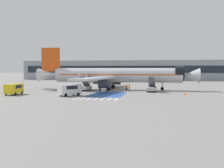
# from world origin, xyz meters

# --- Properties ---
(ground_plane) EXTENTS (600.00, 600.00, 0.00)m
(ground_plane) POSITION_xyz_m (0.00, 0.00, 0.00)
(ground_plane) COLOR gray
(apron_leadline_yellow) EXTENTS (75.75, 1.46, 0.01)m
(apron_leadline_yellow) POSITION_xyz_m (-0.81, 0.95, 0.00)
(apron_leadline_yellow) COLOR gold
(apron_leadline_yellow) RESTS_ON ground_plane
(apron_stand_patch_blue) EXTENTS (6.67, 11.87, 0.01)m
(apron_stand_patch_blue) POSITION_xyz_m (-0.81, -11.61, 0.00)
(apron_stand_patch_blue) COLOR #2856A8
(apron_stand_patch_blue) RESTS_ON ground_plane
(apron_walkway_bar_0) EXTENTS (0.44, 3.60, 0.01)m
(apron_walkway_bar_0) POSITION_xyz_m (-5.01, -19.98, 0.00)
(apron_walkway_bar_0) COLOR silver
(apron_walkway_bar_0) RESTS_ON ground_plane
(apron_walkway_bar_1) EXTENTS (0.44, 3.60, 0.01)m
(apron_walkway_bar_1) POSITION_xyz_m (-3.81, -19.98, 0.00)
(apron_walkway_bar_1) COLOR silver
(apron_walkway_bar_1) RESTS_ON ground_plane
(apron_walkway_bar_2) EXTENTS (0.44, 3.60, 0.01)m
(apron_walkway_bar_2) POSITION_xyz_m (-2.61, -19.98, 0.00)
(apron_walkway_bar_2) COLOR silver
(apron_walkway_bar_2) RESTS_ON ground_plane
(apron_walkway_bar_3) EXTENTS (0.44, 3.60, 0.01)m
(apron_walkway_bar_3) POSITION_xyz_m (-1.41, -19.98, 0.00)
(apron_walkway_bar_3) COLOR silver
(apron_walkway_bar_3) RESTS_ON ground_plane
(apron_walkway_bar_4) EXTENTS (0.44, 3.60, 0.01)m
(apron_walkway_bar_4) POSITION_xyz_m (-0.21, -19.98, 0.00)
(apron_walkway_bar_4) COLOR silver
(apron_walkway_bar_4) RESTS_ON ground_plane
(apron_walkway_bar_5) EXTENTS (0.44, 3.60, 0.01)m
(apron_walkway_bar_5) POSITION_xyz_m (0.99, -19.98, 0.00)
(apron_walkway_bar_5) COLOR silver
(apron_walkway_bar_5) RESTS_ON ground_plane
(apron_walkway_bar_6) EXTENTS (0.44, 3.60, 0.01)m
(apron_walkway_bar_6) POSITION_xyz_m (2.19, -19.98, 0.00)
(apron_walkway_bar_6) COLOR silver
(apron_walkway_bar_6) RESTS_ON ground_plane
(airliner) EXTENTS (41.08, 36.06, 10.76)m
(airliner) POSITION_xyz_m (-1.55, 0.97, 3.62)
(airliner) COLOR silver
(airliner) RESTS_ON ground_plane
(boarding_stairs_forward) EXTENTS (2.28, 5.26, 4.02)m
(boarding_stairs_forward) POSITION_xyz_m (7.85, -3.52, 0.99)
(boarding_stairs_forward) COLOR #ADB2BA
(boarding_stairs_forward) RESTS_ON ground_plane
(boarding_stairs_aft) EXTENTS (2.28, 5.26, 4.26)m
(boarding_stairs_aft) POSITION_xyz_m (-8.03, -3.26, 1.02)
(boarding_stairs_aft) COLOR #ADB2BA
(boarding_stairs_aft) RESTS_ON ground_plane
(fuel_tanker) EXTENTS (9.16, 3.77, 3.36)m
(fuel_tanker) POSITION_xyz_m (-9.51, 26.43, 1.69)
(fuel_tanker) COLOR #38383D
(fuel_tanker) RESTS_ON ground_plane
(service_van_0) EXTENTS (2.26, 4.55, 2.18)m
(service_van_0) POSITION_xyz_m (-19.49, -15.33, 1.30)
(service_van_0) COLOR yellow
(service_van_0) RESTS_ON ground_plane
(service_van_1) EXTENTS (4.33, 4.53, 2.20)m
(service_van_1) POSITION_xyz_m (-7.55, -15.80, 1.31)
(service_van_1) COLOR silver
(service_van_1) RESTS_ON ground_plane
(ground_crew_0) EXTENTS (0.25, 0.44, 1.72)m
(ground_crew_0) POSITION_xyz_m (2.70, -3.50, 0.99)
(ground_crew_0) COLOR #191E38
(ground_crew_0) RESTS_ON ground_plane
(ground_crew_1) EXTENTS (0.46, 0.29, 1.71)m
(ground_crew_1) POSITION_xyz_m (-4.16, -4.46, 0.98)
(ground_crew_1) COLOR black
(ground_crew_1) RESTS_ON ground_plane
(ground_crew_2) EXTENTS (0.48, 0.36, 1.59)m
(ground_crew_2) POSITION_xyz_m (1.93, -2.52, 0.91)
(ground_crew_2) COLOR black
(ground_crew_2) RESTS_ON ground_plane
(ground_crew_3) EXTENTS (0.49, 0.42, 1.75)m
(ground_crew_3) POSITION_xyz_m (-3.72, -5.62, 1.01)
(ground_crew_3) COLOR #2D2D33
(ground_crew_3) RESTS_ON ground_plane
(traffic_cone_0) EXTENTS (0.49, 0.49, 0.54)m
(traffic_cone_0) POSITION_xyz_m (14.64, -9.73, 0.27)
(traffic_cone_0) COLOR orange
(traffic_cone_0) RESTS_ON ground_plane
(terminal_building) EXTENTS (112.91, 12.10, 9.25)m
(terminal_building) POSITION_xyz_m (0.23, 62.58, 4.63)
(terminal_building) COLOR #89939E
(terminal_building) RESTS_ON ground_plane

